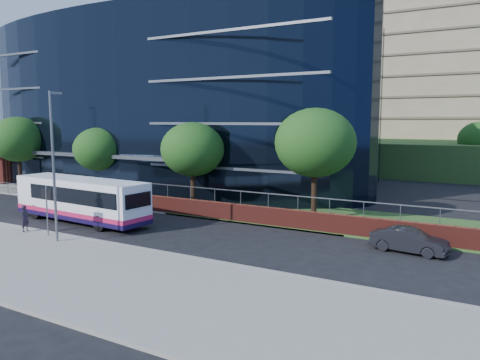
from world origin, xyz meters
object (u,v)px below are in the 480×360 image
Objects in this scene: tree_far_a at (18,139)px; street_sign at (47,200)px; parked_car at (409,241)px; pedestrian at (25,218)px; tree_far_b at (99,149)px; brick_pavilion at (5,163)px; tree_far_c at (193,149)px; city_bus at (82,199)px; streetlight_east at (54,162)px; tree_far_d at (315,143)px; tree_dist_e at (480,139)px.

street_sign is at bearing -31.17° from tree_far_a.
parked_car is 2.39× the size of pedestrian.
brick_pavilion is at bearing 168.12° from tree_far_b.
brick_pavilion reaches higher than pedestrian.
brick_pavilion is 1.23× the size of tree_far_a.
tree_far_a is 10.03m from tree_far_b.
tree_far_c is (29.00, -4.50, 2.60)m from brick_pavilion.
streetlight_east is at bearing -51.75° from city_bus.
pedestrian is at bearing -31.66° from brick_pavilion.
tree_far_d is at bearing 1.51° from tree_far_b.
tree_far_b is at bearing 133.10° from city_bus.
pedestrian is at bearing -34.37° from tree_far_a.
streetlight_east is (9.00, -11.67, 0.23)m from tree_far_b.
tree_far_d is at bearing 1.97° from tree_far_a.
brick_pavilion reaches higher than street_sign.
brick_pavilion is 29.46m from tree_far_c.
brick_pavilion is 1.32× the size of tree_dist_e.
tree_far_a is at bearing -140.04° from tree_dist_e.
parked_car is at bearing -10.13° from brick_pavilion.
pedestrian is (-1.89, -0.09, -1.21)m from street_sign.
tree_far_c reaches higher than city_bus.
tree_far_a is at bearing 91.34° from parked_car.
streetlight_east reaches higher than tree_far_b.
tree_far_a is (-17.50, 10.59, 2.71)m from street_sign.
tree_far_b is 1.61× the size of parked_car.
city_bus is (-21.03, -37.78, -3.02)m from tree_dist_e.
tree_far_c is 0.87× the size of tree_far_d.
brick_pavilion is 30.49m from street_sign.
tree_far_c reaches higher than tree_far_b.
tree_far_d is (19.00, 0.50, 0.98)m from tree_far_b.
tree_far_a reaches higher than street_sign.
tree_far_d is 15.77m from streetlight_east.
parked_car is at bearing -5.60° from tree_far_a.
tree_far_a reaches higher than pedestrian.
street_sign is 20.63m from tree_far_a.
tree_far_c is 11.22m from streetlight_east.
tree_far_d reaches higher than parked_car.
street_sign is at bearing -55.92° from tree_far_b.
tree_far_b is (10.00, 0.50, -0.65)m from tree_far_a.
tree_dist_e is at bearing 66.89° from streetlight_east.
tree_dist_e is (8.00, 30.00, -0.65)m from tree_far_d.
tree_far_c is 35.36m from tree_dist_e.
tree_far_c and tree_dist_e have the same top height.
city_bus is at bearing -16.09° from pedestrian.
tree_far_c is 1.00× the size of tree_dist_e.
brick_pavilion is at bearing -150.05° from tree_dist_e.
tree_far_d is 1.98× the size of parked_car.
city_bus is (-13.03, -7.78, -3.67)m from tree_far_d.
tree_far_a is (9.00, -4.50, 2.92)m from brick_pavilion.
brick_pavilion is at bearing 86.80° from parked_car.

